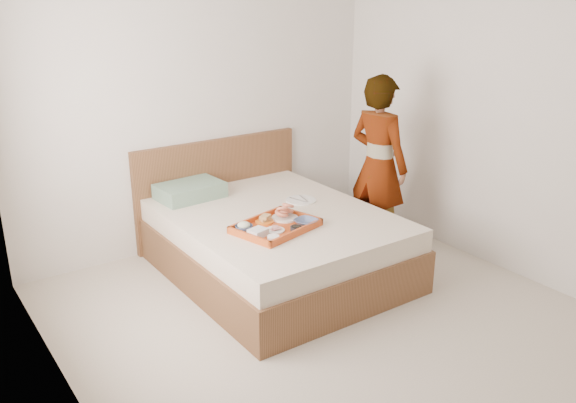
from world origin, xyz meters
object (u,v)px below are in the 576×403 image
(tray, at_px, (276,226))
(person, at_px, (378,166))
(bed, at_px, (276,243))
(dinner_plate, at_px, (301,200))

(tray, distance_m, person, 1.22)
(bed, distance_m, dinner_plate, 0.46)
(bed, bearing_deg, person, -6.64)
(dinner_plate, bearing_deg, bed, -159.65)
(tray, xyz_separation_m, person, (1.19, 0.17, 0.24))
(tray, bearing_deg, person, -6.32)
(dinner_plate, relative_size, person, 0.16)
(bed, xyz_separation_m, tray, (-0.19, -0.28, 0.29))
(person, bearing_deg, tray, 89.06)
(bed, xyz_separation_m, person, (1.00, -0.12, 0.53))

